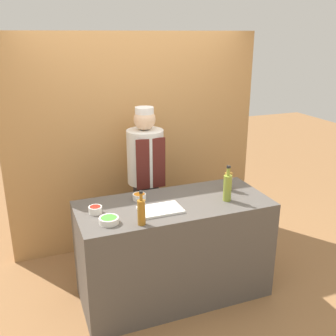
{
  "coord_description": "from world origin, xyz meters",
  "views": [
    {
      "loc": [
        -1.2,
        -2.96,
        2.38
      ],
      "look_at": [
        0.0,
        0.15,
        1.23
      ],
      "focal_mm": 42.0,
      "sensor_mm": 36.0,
      "label": 1
    }
  ],
  "objects_px": {
    "sauce_bowl_red": "(95,209)",
    "bottle_oil": "(227,187)",
    "cutting_board": "(161,210)",
    "sauce_bowl_green": "(109,220)",
    "bottle_amber": "(141,212)",
    "chef_center": "(146,180)",
    "sauce_bowl_orange": "(139,196)",
    "bottle_vinegar": "(228,181)"
  },
  "relations": [
    {
      "from": "bottle_amber",
      "to": "sauce_bowl_red",
      "type": "bearing_deg",
      "value": 131.85
    },
    {
      "from": "bottle_oil",
      "to": "chef_center",
      "type": "xyz_separation_m",
      "value": [
        -0.49,
        0.86,
        -0.17
      ]
    },
    {
      "from": "cutting_board",
      "to": "bottle_oil",
      "type": "distance_m",
      "value": 0.64
    },
    {
      "from": "chef_center",
      "to": "bottle_amber",
      "type": "bearing_deg",
      "value": -109.68
    },
    {
      "from": "sauce_bowl_green",
      "to": "bottle_amber",
      "type": "bearing_deg",
      "value": -25.43
    },
    {
      "from": "cutting_board",
      "to": "bottle_oil",
      "type": "relative_size",
      "value": 1.09
    },
    {
      "from": "sauce_bowl_red",
      "to": "chef_center",
      "type": "bearing_deg",
      "value": 46.14
    },
    {
      "from": "sauce_bowl_green",
      "to": "bottle_amber",
      "type": "xyz_separation_m",
      "value": [
        0.24,
        -0.11,
        0.08
      ]
    },
    {
      "from": "bottle_amber",
      "to": "sauce_bowl_green",
      "type": "bearing_deg",
      "value": 154.57
    },
    {
      "from": "chef_center",
      "to": "cutting_board",
      "type": "bearing_deg",
      "value": -99.64
    },
    {
      "from": "sauce_bowl_green",
      "to": "cutting_board",
      "type": "distance_m",
      "value": 0.47
    },
    {
      "from": "sauce_bowl_red",
      "to": "cutting_board",
      "type": "distance_m",
      "value": 0.55
    },
    {
      "from": "bottle_oil",
      "to": "cutting_board",
      "type": "bearing_deg",
      "value": 179.16
    },
    {
      "from": "bottle_amber",
      "to": "bottle_vinegar",
      "type": "relative_size",
      "value": 1.18
    },
    {
      "from": "sauce_bowl_red",
      "to": "chef_center",
      "type": "relative_size",
      "value": 0.07
    },
    {
      "from": "sauce_bowl_orange",
      "to": "bottle_oil",
      "type": "relative_size",
      "value": 0.37
    },
    {
      "from": "bottle_oil",
      "to": "sauce_bowl_green",
      "type": "bearing_deg",
      "value": -176.87
    },
    {
      "from": "sauce_bowl_orange",
      "to": "bottle_amber",
      "type": "relative_size",
      "value": 0.43
    },
    {
      "from": "bottle_amber",
      "to": "sauce_bowl_orange",
      "type": "bearing_deg",
      "value": 75.01
    },
    {
      "from": "sauce_bowl_green",
      "to": "sauce_bowl_red",
      "type": "xyz_separation_m",
      "value": [
        -0.06,
        0.22,
        0.01
      ]
    },
    {
      "from": "sauce_bowl_orange",
      "to": "sauce_bowl_green",
      "type": "relative_size",
      "value": 0.77
    },
    {
      "from": "bottle_amber",
      "to": "bottle_oil",
      "type": "bearing_deg",
      "value": 11.35
    },
    {
      "from": "bottle_amber",
      "to": "chef_center",
      "type": "xyz_separation_m",
      "value": [
        0.37,
        1.03,
        -0.15
      ]
    },
    {
      "from": "cutting_board",
      "to": "chef_center",
      "type": "relative_size",
      "value": 0.21
    },
    {
      "from": "bottle_oil",
      "to": "chef_center",
      "type": "bearing_deg",
      "value": 119.65
    },
    {
      "from": "bottle_vinegar",
      "to": "chef_center",
      "type": "relative_size",
      "value": 0.14
    },
    {
      "from": "sauce_bowl_green",
      "to": "bottle_oil",
      "type": "height_order",
      "value": "bottle_oil"
    },
    {
      "from": "cutting_board",
      "to": "chef_center",
      "type": "bearing_deg",
      "value": 80.36
    },
    {
      "from": "bottle_oil",
      "to": "bottle_vinegar",
      "type": "bearing_deg",
      "value": 58.41
    },
    {
      "from": "sauce_bowl_green",
      "to": "bottle_amber",
      "type": "distance_m",
      "value": 0.27
    },
    {
      "from": "cutting_board",
      "to": "bottle_oil",
      "type": "bearing_deg",
      "value": -0.84
    },
    {
      "from": "chef_center",
      "to": "bottle_vinegar",
      "type": "bearing_deg",
      "value": -46.25
    },
    {
      "from": "sauce_bowl_orange",
      "to": "sauce_bowl_green",
      "type": "distance_m",
      "value": 0.52
    },
    {
      "from": "sauce_bowl_green",
      "to": "cutting_board",
      "type": "relative_size",
      "value": 0.44
    },
    {
      "from": "sauce_bowl_green",
      "to": "sauce_bowl_red",
      "type": "relative_size",
      "value": 1.4
    },
    {
      "from": "sauce_bowl_red",
      "to": "bottle_oil",
      "type": "xyz_separation_m",
      "value": [
        1.16,
        -0.16,
        0.1
      ]
    },
    {
      "from": "sauce_bowl_green",
      "to": "bottle_vinegar",
      "type": "bearing_deg",
      "value": 12.51
    },
    {
      "from": "cutting_board",
      "to": "bottle_vinegar",
      "type": "xyz_separation_m",
      "value": [
        0.76,
        0.2,
        0.08
      ]
    },
    {
      "from": "sauce_bowl_red",
      "to": "sauce_bowl_orange",
      "type": "bearing_deg",
      "value": 18.57
    },
    {
      "from": "cutting_board",
      "to": "chef_center",
      "type": "xyz_separation_m",
      "value": [
        0.14,
        0.85,
        -0.05
      ]
    },
    {
      "from": "sauce_bowl_red",
      "to": "bottle_oil",
      "type": "bearing_deg",
      "value": -8.01
    },
    {
      "from": "sauce_bowl_red",
      "to": "bottle_amber",
      "type": "height_order",
      "value": "bottle_amber"
    }
  ]
}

